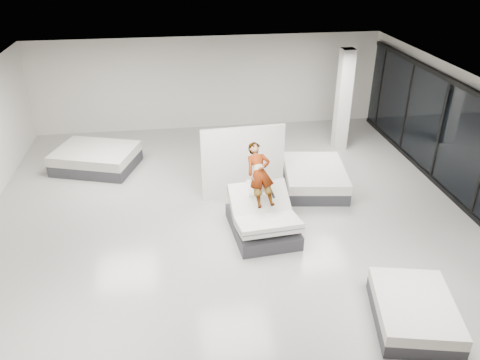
{
  "coord_description": "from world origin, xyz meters",
  "views": [
    {
      "loc": [
        -1.18,
        -8.89,
        6.24
      ],
      "look_at": [
        0.23,
        0.86,
        1.0
      ],
      "focal_mm": 35.0,
      "sensor_mm": 36.0,
      "label": 1
    }
  ],
  "objects_px": {
    "flat_bed_right_far": "(314,177)",
    "column": "(343,101)",
    "flat_bed_right_near": "(414,311)",
    "person": "(260,183)",
    "hero_bed": "(263,220)",
    "flat_bed_left_far": "(96,159)",
    "divider_panel": "(243,163)",
    "remote": "(273,196)"
  },
  "relations": [
    {
      "from": "hero_bed",
      "to": "flat_bed_right_near",
      "type": "bearing_deg",
      "value": -56.03
    },
    {
      "from": "remote",
      "to": "column",
      "type": "xyz_separation_m",
      "value": [
        3.13,
        4.46,
        0.62
      ]
    },
    {
      "from": "remote",
      "to": "flat_bed_right_far",
      "type": "height_order",
      "value": "remote"
    },
    {
      "from": "flat_bed_right_near",
      "to": "divider_panel",
      "type": "bearing_deg",
      "value": 115.31
    },
    {
      "from": "remote",
      "to": "flat_bed_left_far",
      "type": "relative_size",
      "value": 0.05
    },
    {
      "from": "remote",
      "to": "flat_bed_right_far",
      "type": "bearing_deg",
      "value": 46.45
    },
    {
      "from": "hero_bed",
      "to": "person",
      "type": "xyz_separation_m",
      "value": [
        -0.03,
        0.32,
        0.8
      ]
    },
    {
      "from": "hero_bed",
      "to": "flat_bed_right_far",
      "type": "xyz_separation_m",
      "value": [
        1.81,
        1.98,
        -0.06
      ]
    },
    {
      "from": "hero_bed",
      "to": "flat_bed_left_far",
      "type": "distance_m",
      "value": 5.88
    },
    {
      "from": "flat_bed_right_far",
      "to": "column",
      "type": "relative_size",
      "value": 0.73
    },
    {
      "from": "remote",
      "to": "person",
      "type": "bearing_deg",
      "value": 122.15
    },
    {
      "from": "flat_bed_right_near",
      "to": "flat_bed_left_far",
      "type": "bearing_deg",
      "value": 131.53
    },
    {
      "from": "divider_panel",
      "to": "flat_bed_left_far",
      "type": "distance_m",
      "value": 4.7
    },
    {
      "from": "hero_bed",
      "to": "remote",
      "type": "distance_m",
      "value": 0.67
    },
    {
      "from": "hero_bed",
      "to": "flat_bed_right_near",
      "type": "distance_m",
      "value": 3.84
    },
    {
      "from": "divider_panel",
      "to": "column",
      "type": "height_order",
      "value": "column"
    },
    {
      "from": "flat_bed_right_far",
      "to": "remote",
      "type": "bearing_deg",
      "value": -128.61
    },
    {
      "from": "hero_bed",
      "to": "flat_bed_right_far",
      "type": "bearing_deg",
      "value": 47.54
    },
    {
      "from": "divider_panel",
      "to": "flat_bed_right_near",
      "type": "xyz_separation_m",
      "value": [
        2.35,
        -4.96,
        -0.73
      ]
    },
    {
      "from": "hero_bed",
      "to": "flat_bed_left_far",
      "type": "relative_size",
      "value": 0.74
    },
    {
      "from": "flat_bed_left_far",
      "to": "flat_bed_right_near",
      "type": "bearing_deg",
      "value": -48.47
    },
    {
      "from": "remote",
      "to": "flat_bed_right_near",
      "type": "xyz_separation_m",
      "value": [
        1.92,
        -3.17,
        -0.74
      ]
    },
    {
      "from": "person",
      "to": "flat_bed_right_near",
      "type": "height_order",
      "value": "person"
    },
    {
      "from": "hero_bed",
      "to": "flat_bed_left_far",
      "type": "xyz_separation_m",
      "value": [
        -4.26,
        4.05,
        -0.04
      ]
    },
    {
      "from": "remote",
      "to": "flat_bed_right_near",
      "type": "bearing_deg",
      "value": -63.72
    },
    {
      "from": "person",
      "to": "flat_bed_left_far",
      "type": "height_order",
      "value": "person"
    },
    {
      "from": "divider_panel",
      "to": "flat_bed_left_far",
      "type": "height_order",
      "value": "divider_panel"
    },
    {
      "from": "person",
      "to": "flat_bed_right_near",
      "type": "relative_size",
      "value": 0.75
    },
    {
      "from": "divider_panel",
      "to": "flat_bed_right_near",
      "type": "bearing_deg",
      "value": -67.86
    },
    {
      "from": "hero_bed",
      "to": "column",
      "type": "relative_size",
      "value": 0.61
    },
    {
      "from": "flat_bed_right_far",
      "to": "column",
      "type": "height_order",
      "value": "column"
    },
    {
      "from": "person",
      "to": "flat_bed_left_far",
      "type": "xyz_separation_m",
      "value": [
        -4.23,
        3.73,
        -0.84
      ]
    },
    {
      "from": "hero_bed",
      "to": "divider_panel",
      "type": "bearing_deg",
      "value": 96.43
    },
    {
      "from": "flat_bed_right_far",
      "to": "flat_bed_left_far",
      "type": "relative_size",
      "value": 0.87
    },
    {
      "from": "hero_bed",
      "to": "divider_panel",
      "type": "distance_m",
      "value": 1.89
    },
    {
      "from": "person",
      "to": "flat_bed_right_far",
      "type": "relative_size",
      "value": 0.66
    },
    {
      "from": "hero_bed",
      "to": "flat_bed_right_near",
      "type": "height_order",
      "value": "hero_bed"
    },
    {
      "from": "hero_bed",
      "to": "person",
      "type": "relative_size",
      "value": 1.27
    },
    {
      "from": "remote",
      "to": "column",
      "type": "height_order",
      "value": "column"
    },
    {
      "from": "flat_bed_right_near",
      "to": "column",
      "type": "relative_size",
      "value": 0.64
    },
    {
      "from": "divider_panel",
      "to": "column",
      "type": "bearing_deg",
      "value": 33.73
    },
    {
      "from": "flat_bed_right_near",
      "to": "person",
      "type": "bearing_deg",
      "value": 121.81
    }
  ]
}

